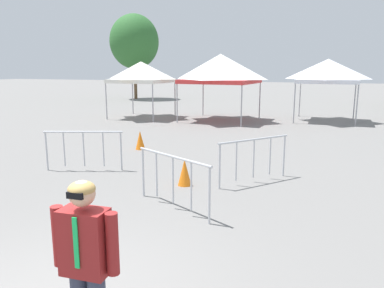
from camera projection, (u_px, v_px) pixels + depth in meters
canopy_tent_center at (141, 72)px, 20.34m from camera, size 2.95×2.95×3.04m
canopy_tent_left_of_center at (221, 69)px, 19.18m from camera, size 3.75×3.75×3.40m
canopy_tent_behind_right at (328, 71)px, 18.98m from camera, size 3.02×3.02×3.15m
person_foreground at (86, 261)px, 3.33m from camera, size 0.65×0.27×1.78m
tree_behind_tents_left at (134, 42)px, 32.36m from camera, size 4.21×4.21×7.23m
crowd_barrier_by_lift at (254, 152)px, 8.96m from camera, size 1.35×1.67×1.08m
crowd_barrier_mid_lot at (83, 143)px, 10.00m from camera, size 1.99×0.77×1.08m
crowd_barrier_near_person at (173, 172)px, 7.24m from camera, size 1.89×1.01×1.08m
traffic_cone_lot_center at (185, 172)px, 8.80m from camera, size 0.32×0.32×0.63m
traffic_cone_near_barrier at (140, 140)px, 12.70m from camera, size 0.32×0.32×0.63m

